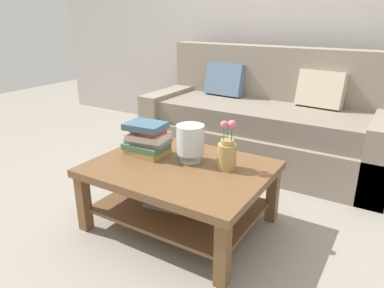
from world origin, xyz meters
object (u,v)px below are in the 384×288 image
(flower_pitcher, at_px, (227,152))
(glass_hurricane_vase, at_px, (190,140))
(book_stack_main, at_px, (147,139))
(coffee_table, at_px, (180,182))
(couch, at_px, (264,124))

(flower_pitcher, bearing_deg, glass_hurricane_vase, -176.56)
(book_stack_main, distance_m, flower_pitcher, 0.58)
(coffee_table, bearing_deg, glass_hurricane_vase, 78.52)
(couch, bearing_deg, book_stack_main, -104.96)
(book_stack_main, relative_size, glass_hurricane_vase, 1.23)
(coffee_table, distance_m, book_stack_main, 0.38)
(couch, height_order, book_stack_main, couch)
(couch, bearing_deg, flower_pitcher, -79.94)
(couch, bearing_deg, glass_hurricane_vase, -91.48)
(coffee_table, xyz_separation_m, flower_pitcher, (0.28, 0.12, 0.23))
(glass_hurricane_vase, relative_size, flower_pitcher, 0.77)
(glass_hurricane_vase, distance_m, flower_pitcher, 0.26)
(couch, height_order, coffee_table, couch)
(book_stack_main, bearing_deg, glass_hurricane_vase, 8.02)
(couch, relative_size, book_stack_main, 7.36)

